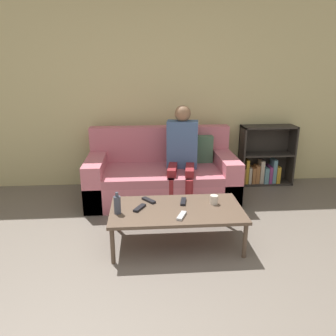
{
  "coord_description": "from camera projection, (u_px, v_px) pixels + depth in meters",
  "views": [
    {
      "loc": [
        -0.2,
        -1.64,
        1.68
      ],
      "look_at": [
        0.06,
        1.76,
        0.59
      ],
      "focal_mm": 35.0,
      "sensor_mm": 36.0,
      "label": 1
    }
  ],
  "objects": [
    {
      "name": "wall_back",
      "position": [
        157.0,
        93.0,
        4.5
      ],
      "size": [
        12.0,
        0.06,
        2.6
      ],
      "color": "beige",
      "rests_on": "ground_plane"
    },
    {
      "name": "couch",
      "position": [
        162.0,
        176.0,
        4.26
      ],
      "size": [
        1.87,
        0.94,
        0.88
      ],
      "color": "#D1707F",
      "rests_on": "ground_plane"
    },
    {
      "name": "bookshelf",
      "position": [
        264.0,
        161.0,
        4.76
      ],
      "size": [
        0.76,
        0.28,
        0.85
      ],
      "color": "#332D28",
      "rests_on": "ground_plane"
    },
    {
      "name": "coffee_table",
      "position": [
        176.0,
        211.0,
        3.12
      ],
      "size": [
        1.26,
        0.68,
        0.37
      ],
      "color": "brown",
      "rests_on": "ground_plane"
    },
    {
      "name": "person_adult",
      "position": [
        182.0,
        148.0,
        4.07
      ],
      "size": [
        0.44,
        0.69,
        1.2
      ],
      "rotation": [
        0.0,
        0.0,
        -0.16
      ],
      "color": "maroon",
      "rests_on": "ground_plane"
    },
    {
      "name": "cup_near",
      "position": [
        214.0,
        200.0,
        3.2
      ],
      "size": [
        0.08,
        0.08,
        0.09
      ],
      "color": "silver",
      "rests_on": "coffee_table"
    },
    {
      "name": "tv_remote_0",
      "position": [
        140.0,
        208.0,
        3.1
      ],
      "size": [
        0.13,
        0.17,
        0.02
      ],
      "rotation": [
        0.0,
        0.0,
        -0.51
      ],
      "color": "black",
      "rests_on": "coffee_table"
    },
    {
      "name": "tv_remote_1",
      "position": [
        149.0,
        200.0,
        3.27
      ],
      "size": [
        0.14,
        0.16,
        0.02
      ],
      "rotation": [
        0.0,
        0.0,
        0.67
      ],
      "color": "black",
      "rests_on": "coffee_table"
    },
    {
      "name": "tv_remote_2",
      "position": [
        183.0,
        201.0,
        3.24
      ],
      "size": [
        0.08,
        0.18,
        0.02
      ],
      "rotation": [
        0.0,
        0.0,
        -0.19
      ],
      "color": "black",
      "rests_on": "coffee_table"
    },
    {
      "name": "tv_remote_3",
      "position": [
        182.0,
        216.0,
        2.94
      ],
      "size": [
        0.11,
        0.18,
        0.02
      ],
      "rotation": [
        0.0,
        0.0,
        -0.4
      ],
      "color": "#B7B7BC",
      "rests_on": "coffee_table"
    },
    {
      "name": "bottle",
      "position": [
        117.0,
        204.0,
        2.99
      ],
      "size": [
        0.06,
        0.06,
        0.21
      ],
      "color": "#424756",
      "rests_on": "coffee_table"
    }
  ]
}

